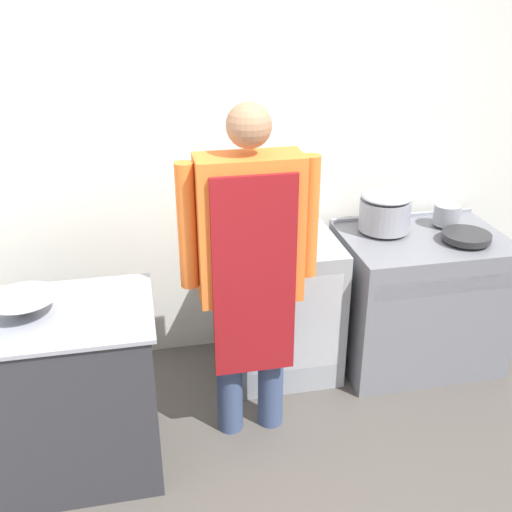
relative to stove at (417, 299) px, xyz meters
name	(u,v)px	position (x,y,z in m)	size (l,w,h in m)	color
wall_back	(224,150)	(-1.16, 0.43, 0.92)	(8.00, 0.05, 2.70)	silver
prep_counter	(40,396)	(-2.24, -0.56, 0.02)	(1.15, 0.64, 0.91)	#2D2D33
stove	(417,299)	(0.00, 0.00, 0.00)	(0.98, 0.71, 0.88)	slate
fridge_unit	(283,306)	(-0.87, 0.07, 0.01)	(0.64, 0.62, 0.88)	#93999E
person_cook	(250,259)	(-1.17, -0.45, 0.61)	(0.69, 0.24, 1.80)	#38476B
mixing_bowl	(23,306)	(-2.24, -0.54, 0.52)	(0.32, 0.32, 0.09)	gray
stock_pot	(385,211)	(-0.22, 0.13, 0.57)	(0.31, 0.31, 0.24)	gray
saute_pan	(466,236)	(0.20, -0.12, 0.47)	(0.29, 0.29, 0.04)	#262628
sauce_pot	(447,214)	(0.20, 0.13, 0.51)	(0.17, 0.17, 0.13)	gray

